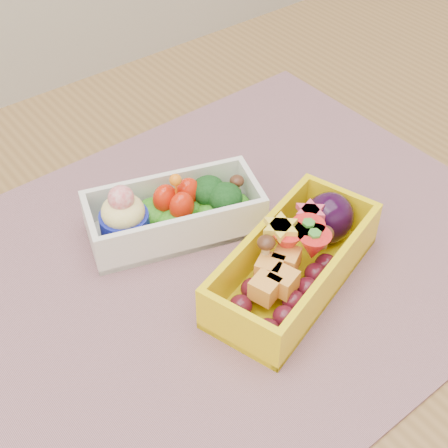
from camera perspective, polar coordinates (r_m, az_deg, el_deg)
table at (r=0.70m, az=3.89°, el=-8.48°), size 1.20×0.80×0.75m
placemat at (r=0.62m, az=-0.27°, el=-3.14°), size 0.57×0.45×0.00m
bento_white at (r=0.63m, az=-4.46°, el=1.01°), size 0.18×0.12×0.07m
bento_yellow at (r=0.58m, az=6.34°, el=-3.10°), size 0.20×0.13×0.06m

